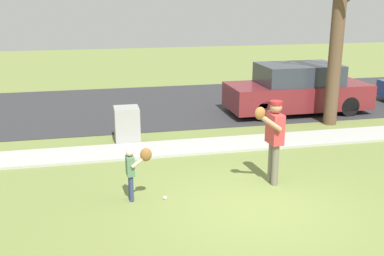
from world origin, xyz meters
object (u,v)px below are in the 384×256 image
(person_child, at_px, (134,167))
(parked_suv_maroon, at_px, (297,90))
(person_adult, at_px, (273,133))
(baseball, at_px, (165,198))
(utility_cabinet, at_px, (127,125))
(street_tree_near, at_px, (339,20))

(person_child, xyz_separation_m, parked_suv_maroon, (6.04, 5.78, 0.09))
(person_adult, distance_m, parked_suv_maroon, 6.41)
(baseball, relative_size, parked_suv_maroon, 0.02)
(utility_cabinet, relative_size, street_tree_near, 0.16)
(baseball, xyz_separation_m, parked_suv_maroon, (5.47, 5.86, 0.75))
(parked_suv_maroon, bearing_deg, street_tree_near, 104.46)
(person_adult, xyz_separation_m, baseball, (-2.31, -0.29, -1.07))
(baseball, bearing_deg, person_adult, 7.09)
(person_adult, bearing_deg, street_tree_near, -135.40)
(person_child, xyz_separation_m, street_tree_near, (6.44, 4.23, 2.45))
(parked_suv_maroon, bearing_deg, person_child, 43.77)
(person_adult, height_order, baseball, person_adult)
(street_tree_near, bearing_deg, baseball, -143.76)
(person_child, height_order, street_tree_near, street_tree_near)
(parked_suv_maroon, bearing_deg, person_adult, 60.44)
(person_adult, xyz_separation_m, person_child, (-2.88, -0.21, -0.41))
(utility_cabinet, bearing_deg, street_tree_near, 4.26)
(person_adult, height_order, street_tree_near, street_tree_near)
(utility_cabinet, bearing_deg, person_adult, -52.69)
(person_child, height_order, baseball, person_child)
(baseball, bearing_deg, parked_suv_maroon, 46.96)
(baseball, height_order, utility_cabinet, utility_cabinet)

